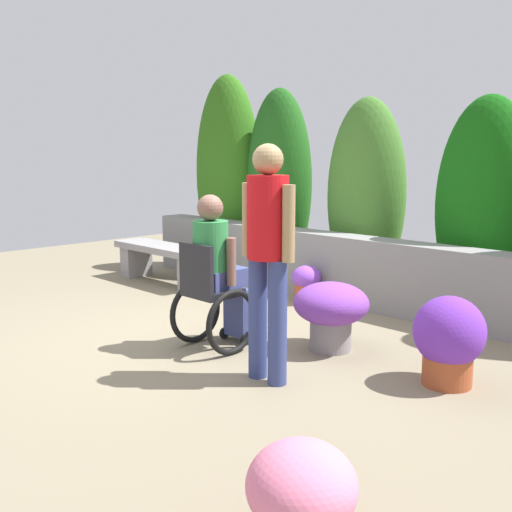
# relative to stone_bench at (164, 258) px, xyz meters

# --- Properties ---
(ground_plane) EXTENTS (12.30, 12.30, 0.00)m
(ground_plane) POSITION_rel_stone_bench_xyz_m (2.21, -1.23, -0.33)
(ground_plane) COLOR #7D725B
(stone_retaining_wall) EXTENTS (6.23, 0.36, 0.76)m
(stone_retaining_wall) POSITION_rel_stone_bench_xyz_m (2.21, 0.83, 0.05)
(stone_retaining_wall) COLOR gray
(stone_retaining_wall) RESTS_ON ground
(hedge_backdrop) EXTENTS (6.41, 0.96, 2.87)m
(hedge_backdrop) POSITION_rel_stone_bench_xyz_m (2.44, 1.43, 0.97)
(hedge_backdrop) COLOR #2F6918
(hedge_backdrop) RESTS_ON ground
(stone_bench) EXTENTS (1.63, 0.46, 0.49)m
(stone_bench) POSITION_rel_stone_bench_xyz_m (0.00, 0.00, 0.00)
(stone_bench) COLOR gray
(stone_bench) RESTS_ON ground
(person_in_wheelchair) EXTENTS (0.53, 0.66, 1.33)m
(person_in_wheelchair) POSITION_rel_stone_bench_xyz_m (2.49, -1.26, 0.29)
(person_in_wheelchair) COLOR black
(person_in_wheelchair) RESTS_ON ground
(person_standing_companion) EXTENTS (0.49, 0.30, 1.73)m
(person_standing_companion) POSITION_rel_stone_bench_xyz_m (3.33, -1.50, 0.68)
(person_standing_companion) COLOR navy
(person_standing_companion) RESTS_ON ground
(flower_pot_purple_near) EXTENTS (0.33, 0.33, 0.43)m
(flower_pot_purple_near) POSITION_rel_stone_bench_xyz_m (2.02, 0.49, -0.09)
(flower_pot_purple_near) COLOR #A9482C
(flower_pot_purple_near) RESTS_ON ground
(flower_pot_terracotta_by_wall) EXTENTS (0.65, 0.65, 0.59)m
(flower_pot_terracotta_by_wall) POSITION_rel_stone_bench_xyz_m (3.22, -0.61, 0.03)
(flower_pot_terracotta_by_wall) COLOR gray
(flower_pot_terracotta_by_wall) RESTS_ON ground
(flower_pot_red_accent) EXTENTS (0.51, 0.51, 0.66)m
(flower_pot_red_accent) POSITION_rel_stone_bench_xyz_m (4.31, -0.63, 0.02)
(flower_pot_red_accent) COLOR #A14826
(flower_pot_red_accent) RESTS_ON ground
(flower_pot_small_foreground) EXTENTS (0.47, 0.47, 0.49)m
(flower_pot_small_foreground) POSITION_rel_stone_bench_xyz_m (4.79, -2.81, -0.05)
(flower_pot_small_foreground) COLOR brown
(flower_pot_small_foreground) RESTS_ON ground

